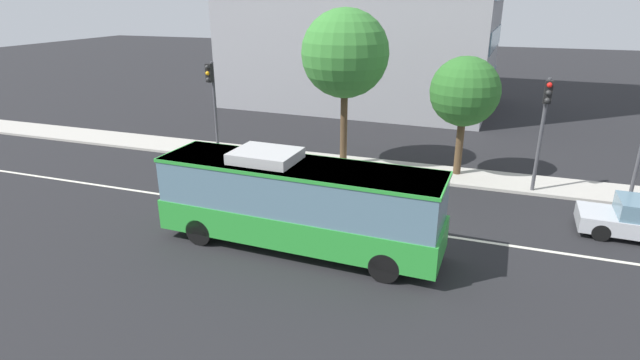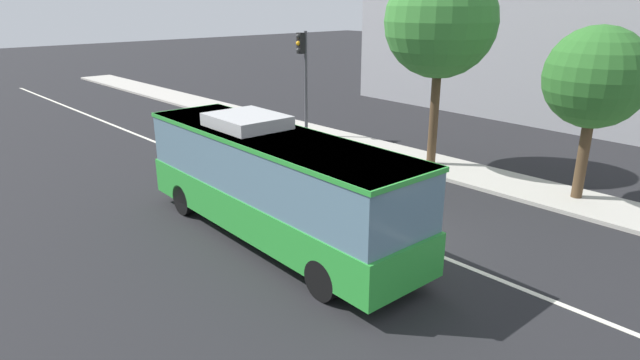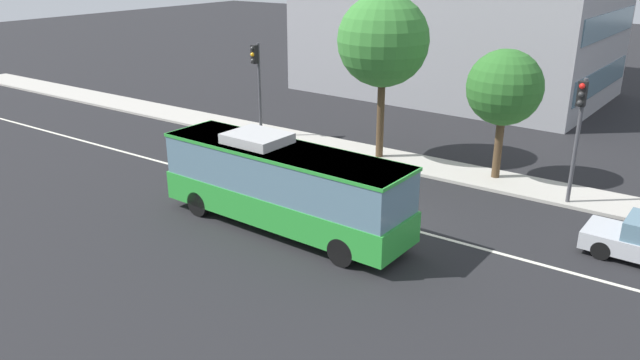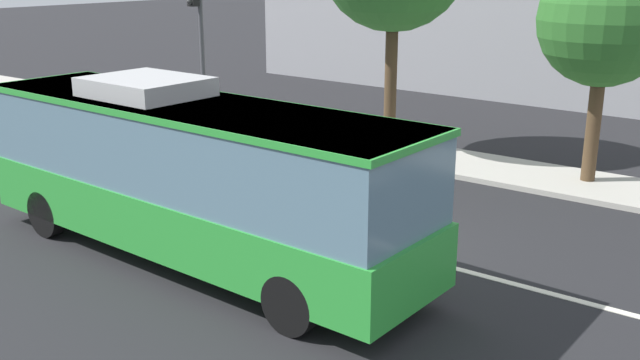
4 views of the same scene
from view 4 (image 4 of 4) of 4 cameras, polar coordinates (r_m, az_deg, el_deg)
ground_plane at (r=14.97m, az=3.97°, el=-5.22°), size 160.00×160.00×0.00m
sidewalk_kerb at (r=20.62m, az=13.99°, el=0.73°), size 80.00×2.58×0.14m
lane_centre_line at (r=14.97m, az=3.97°, el=-5.20°), size 76.00×0.16×0.01m
transit_bus at (r=13.97m, az=-10.11°, el=0.78°), size 10.09×2.88×3.46m
traffic_light_far_corner at (r=25.23m, az=-9.60°, el=11.94°), size 0.34×0.62×5.20m
street_tree_kerbside_centre at (r=19.45m, az=21.48°, el=11.53°), size 3.28×3.28×5.87m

